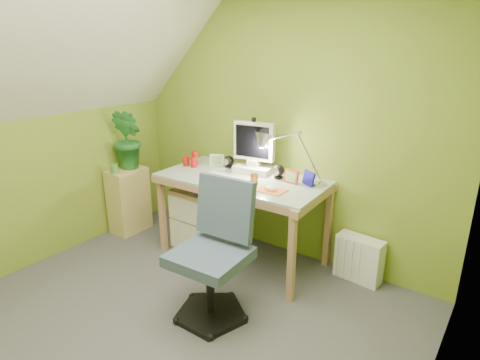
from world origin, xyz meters
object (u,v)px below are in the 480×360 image
Objects in this scene: desk_lamp at (300,145)px; task_chair at (209,254)px; desk at (242,218)px; side_ledge at (129,200)px; monitor at (254,145)px; radiator at (359,259)px; potted_plant at (129,139)px.

task_chair is at bearing -106.09° from desk_lamp.
side_ledge is (-1.30, -0.23, -0.05)m from desk.
task_chair is (-0.13, -1.01, -0.60)m from desk_lamp.
monitor is 0.76× the size of side_ledge.
monitor is at bearing 104.04° from task_chair.
desk is 1.06m from radiator.
desk is 1.32m from side_ledge.
desk is 2.38× the size of potted_plant.
potted_plant is (0.02, 0.05, 0.64)m from side_ledge.
desk is 0.90m from task_chair.
side_ledge is 2.36m from radiator.
monitor is at bearing 87.60° from desk.
radiator is (1.01, 0.09, -0.85)m from monitor.
task_chair is 2.65× the size of radiator.
monitor is at bearing 15.69° from potted_plant.
desk is 2.27× the size of desk_lamp.
monitor reaches higher than side_ledge.
desk is at bearing -98.46° from monitor.
radiator is at bearing 12.61° from desk.
potted_plant is at bearing -174.43° from desk.
desk is at bearing -166.94° from desk_lamp.
desk_lamp is at bearing -165.91° from radiator.
radiator is at bearing -3.35° from monitor.
desk is at bearing 107.51° from task_chair.
desk is 0.86m from desk_lamp.
radiator is at bearing 12.21° from side_ledge.
task_chair is at bearing -22.28° from potted_plant.
potted_plant is (-1.28, -0.36, -0.06)m from monitor.
monitor reaches higher than desk.
desk_lamp is 1.05× the size of potted_plant.
desk is 1.42m from potted_plant.
side_ledge is at bearing -112.23° from potted_plant.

